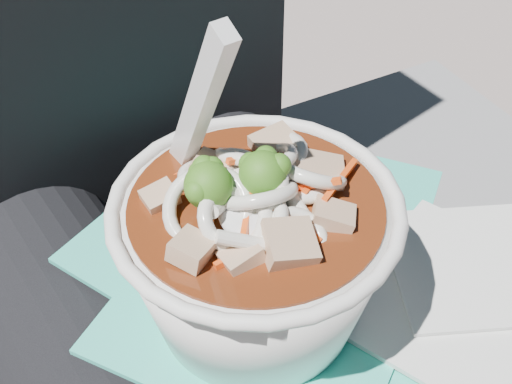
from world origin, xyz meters
TOP-DOWN VIEW (x-y plane):
  - person_body at (0.00, 0.09)m, footprint 0.34×0.94m
  - plastic_bag at (0.03, 0.03)m, footprint 0.33×0.35m
  - napkins at (0.12, -0.05)m, footprint 0.19×0.19m
  - udon_bowl at (-0.01, 0.02)m, footprint 0.22×0.22m

SIDE VIEW (x-z plane):
  - person_body at x=0.00m, z-range 0.05..1.02m
  - plastic_bag at x=0.03m, z-range 0.58..0.59m
  - napkins at x=0.12m, z-range 0.59..0.60m
  - udon_bowl at x=-0.01m, z-range 0.55..0.76m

